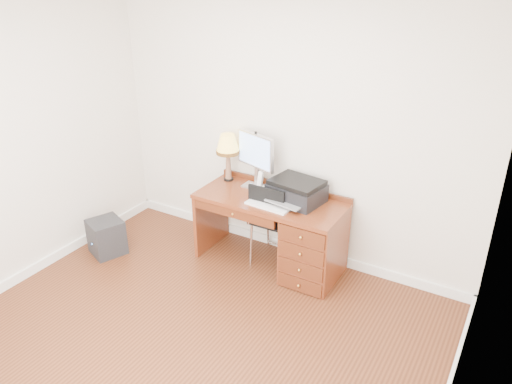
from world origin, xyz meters
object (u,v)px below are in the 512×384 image
Objects in this scene: printer at (297,191)px; phone at (260,185)px; leg_lamp at (228,147)px; monitor at (255,153)px; desk at (299,236)px; equipment_box at (107,237)px; chair at (272,216)px.

printer is 2.69× the size of phone.
monitor is at bearing 2.45° from leg_lamp.
leg_lamp is at bearing -179.62° from phone.
printer is 0.44m from phone.
phone reaches higher than desk.
desk is 2.62× the size of monitor.
desk reaches higher than equipment_box.
monitor is 0.66m from chair.
phone is 0.53× the size of equipment_box.
chair is at bearing -14.95° from leg_lamp.
printer reaches higher than phone.
monitor is at bearing 154.48° from phone.
monitor is 1.04× the size of printer.
leg_lamp reaches higher than desk.
printer is 0.90m from leg_lamp.
printer is 1.07× the size of leg_lamp.
desk is 0.46m from printer.
equipment_box is at bearing -141.88° from phone.
phone is (-0.51, 0.12, 0.40)m from desk.
printer is (0.54, -0.11, -0.25)m from monitor.
chair is at bearing -20.90° from phone.
desk is 2.72× the size of printer.
phone is at bearing 150.60° from chair.
leg_lamp is at bearing -159.80° from monitor.
equipment_box is (-1.33, -0.91, -0.92)m from monitor.
printer reaches higher than desk.
monitor is 1.85m from equipment_box.
monitor reaches higher than desk.
phone reaches higher than chair.
monitor is at bearing 177.26° from printer.
monitor is 0.62× the size of chair.
desk is 7.32× the size of phone.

